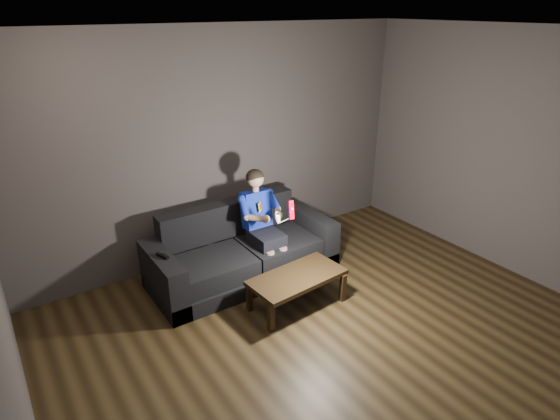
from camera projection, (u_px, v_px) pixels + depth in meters
floor at (364, 361)px, 4.10m from camera, size 5.00×5.00×0.00m
back_wall at (224, 147)px, 5.45m from camera, size 5.00×0.04×2.70m
left_wall at (7, 345)px, 2.28m from camera, size 0.04×5.00×2.70m
right_wall at (552, 165)px, 4.83m from camera, size 0.04×5.00×2.70m
ceiling at (395, 33)px, 3.01m from camera, size 5.00×5.00×0.02m
sofa at (242, 255)px, 5.31m from camera, size 2.09×0.90×0.81m
child at (261, 216)px, 5.21m from camera, size 0.47×0.58×1.16m
wii_remote_red at (291, 210)px, 4.83m from camera, size 0.07×0.08×0.20m
nunchuk_white at (277, 217)px, 4.77m from camera, size 0.08×0.10×0.14m
wii_remote_black at (162, 256)px, 4.64m from camera, size 0.08×0.16×0.03m
coffee_table at (297, 279)px, 4.75m from camera, size 1.02×0.57×0.36m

